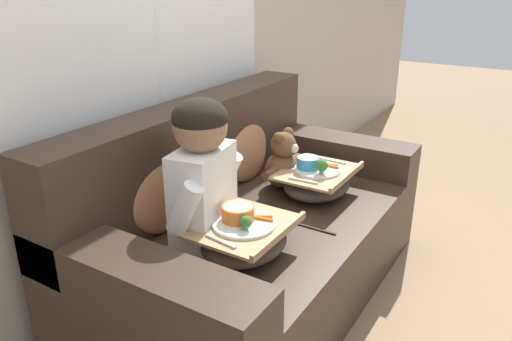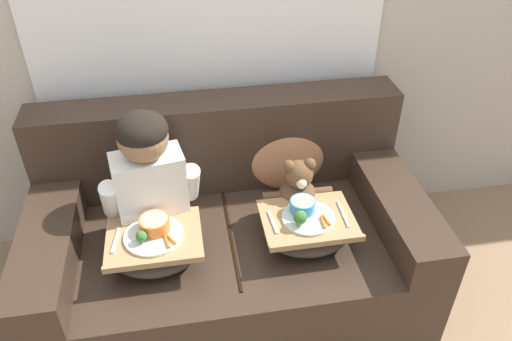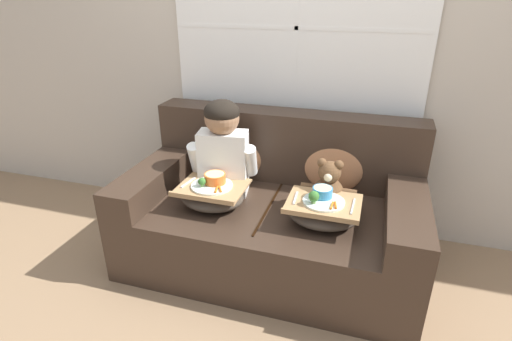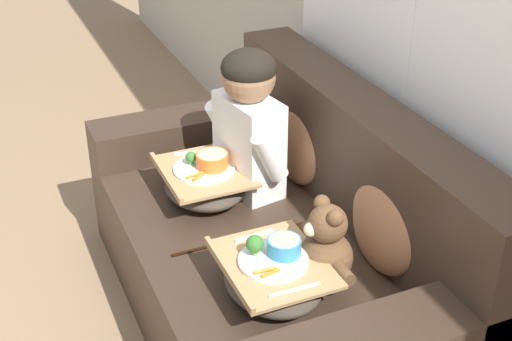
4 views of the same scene
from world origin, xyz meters
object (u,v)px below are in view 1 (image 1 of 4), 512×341
Objects in this scene: couch at (246,230)px; teddy_bear at (284,163)px; lap_tray_child at (244,237)px; lap_tray_teddy at (317,181)px; throw_pillow_behind_teddy at (244,143)px; child_figure at (202,166)px; throw_pillow_behind_child at (158,186)px.

couch is 0.40m from teddy_bear.
lap_tray_teddy is (0.65, -0.00, -0.00)m from lap_tray_child.
throw_pillow_behind_teddy is (0.33, 0.23, 0.30)m from couch.
lap_tray_teddy is at bearing -16.25° from child_figure.
throw_pillow_behind_child is 1.28× the size of teddy_bear.
teddy_bear is 0.83× the size of lap_tray_child.
couch reaches higher than throw_pillow_behind_child.
couch is 5.36× the size of teddy_bear.
throw_pillow_behind_teddy is 0.71m from child_figure.
teddy_bear is at bearing -20.13° from throw_pillow_behind_child.
lap_tray_child is (0.00, -0.43, -0.12)m from throw_pillow_behind_child.
couch is at bearing -145.35° from throw_pillow_behind_teddy.
teddy_bear is at bearing 15.95° from lap_tray_child.
couch reaches higher than throw_pillow_behind_teddy.
couch is 4.20× the size of throw_pillow_behind_child.
throw_pillow_behind_child and throw_pillow_behind_teddy have the same top height.
throw_pillow_behind_teddy is 0.25m from teddy_bear.
lap_tray_teddy is (-0.00, -0.43, -0.12)m from throw_pillow_behind_teddy.
throw_pillow_behind_teddy is 0.44m from lap_tray_teddy.
couch reaches higher than lap_tray_child.
child_figure reaches higher than couch.
throw_pillow_behind_teddy reaches higher than teddy_bear.
child_figure is 1.50× the size of lap_tray_teddy.
couch is 0.42m from lap_tray_teddy.
throw_pillow_behind_child is at bearing 145.35° from couch.
lap_tray_teddy is (0.33, -0.20, 0.18)m from couch.
teddy_bear is (0.33, -0.01, 0.23)m from couch.
teddy_bear reaches higher than lap_tray_child.
lap_tray_child is (-0.65, -0.19, -0.05)m from teddy_bear.
throw_pillow_behind_child is at bearing 159.87° from teddy_bear.
lap_tray_child is at bearing 179.98° from lap_tray_teddy.
couch is at bearing -34.65° from throw_pillow_behind_child.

